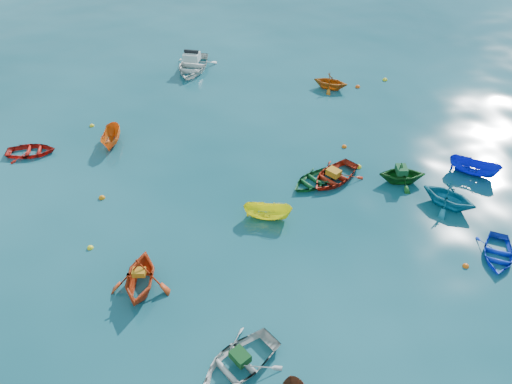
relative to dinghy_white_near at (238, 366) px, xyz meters
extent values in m
plane|color=#093845|center=(2.98, 4.78, 0.00)|extent=(160.00, 160.00, 0.00)
imported|color=beige|center=(0.00, 0.00, 0.00)|extent=(4.29, 3.87, 0.73)
imported|color=#1031C9|center=(13.19, 2.90, 0.00)|extent=(3.32, 3.53, 0.60)
imported|color=red|center=(-3.43, 4.81, 0.00)|extent=(3.29, 3.62, 1.64)
imported|color=yellow|center=(3.19, 8.03, 0.00)|extent=(2.71, 1.81, 0.98)
imported|color=#135426|center=(6.40, 10.29, 0.00)|extent=(3.50, 3.12, 0.60)
imported|color=#177491|center=(12.77, 6.82, 0.00)|extent=(3.71, 3.77, 1.50)
imported|color=red|center=(-9.44, 16.99, 0.00)|extent=(3.12, 2.40, 0.60)
imported|color=orange|center=(-4.60, 17.01, 0.00)|extent=(1.51, 2.81, 1.03)
imported|color=#125018|center=(11.29, 9.28, 0.00)|extent=(3.03, 2.76, 1.36)
imported|color=#A41F0D|center=(7.69, 10.38, 0.00)|extent=(4.24, 3.96, 0.72)
imported|color=#0F1AC2|center=(15.65, 9.02, 0.00)|extent=(2.85, 2.65, 1.10)
imported|color=#BE5D11|center=(11.21, 20.90, 0.00)|extent=(3.30, 3.20, 1.32)
imported|color=silver|center=(1.69, 26.37, 0.00)|extent=(4.81, 5.49, 1.55)
cube|color=#104119|center=(0.09, 0.05, 0.55)|extent=(0.84, 0.92, 0.36)
cube|color=orange|center=(-3.42, 4.85, 0.95)|extent=(0.64, 0.54, 0.27)
cube|color=#124A24|center=(11.19, 9.30, 0.86)|extent=(0.73, 0.87, 0.37)
cube|color=orange|center=(7.61, 10.33, 0.54)|extent=(0.87, 0.92, 0.36)
sphere|color=#F75C0D|center=(11.39, 2.66, 0.00)|extent=(0.30, 0.30, 0.30)
sphere|color=yellow|center=(-5.75, 7.87, 0.00)|extent=(0.30, 0.30, 0.30)
sphere|color=orange|center=(-5.22, 11.64, 0.00)|extent=(0.35, 0.35, 0.35)
sphere|color=yellow|center=(9.50, 11.14, 0.00)|extent=(0.36, 0.36, 0.36)
sphere|color=#F15D0D|center=(9.45, 13.33, 0.00)|extent=(0.32, 0.32, 0.32)
sphere|color=yellow|center=(-5.93, 19.46, 0.00)|extent=(0.31, 0.31, 0.31)
sphere|color=#F3500D|center=(13.30, 20.63, 0.00)|extent=(0.37, 0.37, 0.37)
sphere|color=yellow|center=(15.77, 21.23, 0.00)|extent=(0.38, 0.38, 0.38)
camera|label=1|loc=(-1.76, -10.59, 17.41)|focal=35.00mm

